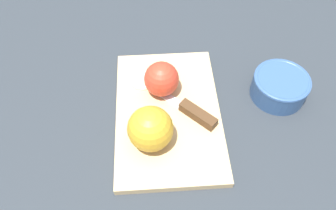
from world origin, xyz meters
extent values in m
plane|color=#282D33|center=(0.00, 0.00, 0.00)|extent=(4.00, 4.00, 0.00)
cube|color=tan|center=(0.00, 0.00, 0.01)|extent=(0.32, 0.21, 0.02)
sphere|color=gold|center=(-0.06, 0.03, 0.06)|extent=(0.08, 0.08, 0.08)
cylinder|color=beige|center=(-0.06, 0.03, 0.06)|extent=(0.04, 0.07, 0.08)
sphere|color=red|center=(0.05, 0.01, 0.05)|extent=(0.07, 0.07, 0.07)
cylinder|color=beige|center=(0.06, 0.01, 0.05)|extent=(0.01, 0.06, 0.06)
cube|color=silver|center=(0.04, 0.01, 0.02)|extent=(0.08, 0.08, 0.00)
cube|color=#472D19|center=(-0.02, -0.06, 0.03)|extent=(0.07, 0.07, 0.02)
cylinder|color=beige|center=(0.08, 0.05, 0.02)|extent=(0.05, 0.05, 0.00)
cylinder|color=#33517F|center=(0.04, -0.23, 0.02)|extent=(0.11, 0.11, 0.05)
torus|color=#33517F|center=(0.04, -0.23, 0.04)|extent=(0.11, 0.11, 0.01)
camera|label=1|loc=(-0.37, 0.02, 0.53)|focal=35.00mm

